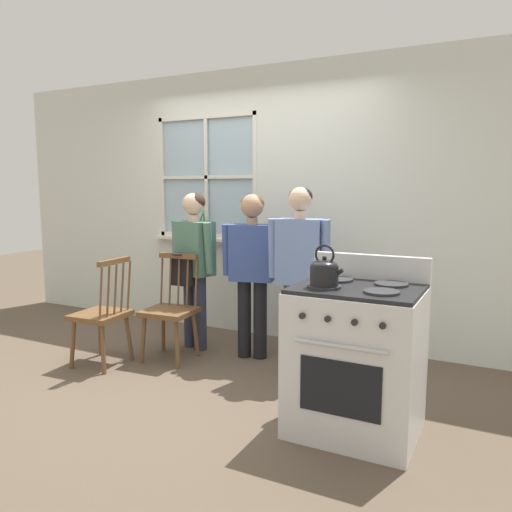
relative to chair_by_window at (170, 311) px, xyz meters
The scene contains 11 objects.
ground_plane 0.67m from the chair_by_window, 42.37° to the right, with size 16.00×16.00×0.00m, color brown.
wall_back 1.45m from the chair_by_window, 68.52° to the left, with size 6.40×0.16×2.70m.
chair_by_window is the anchor object (origin of this frame).
chair_near_wall 0.58m from the chair_by_window, 138.30° to the right, with size 0.43×0.45×0.93m.
person_elderly_left 0.58m from the chair_by_window, 86.85° to the left, with size 0.55×0.31×1.47m.
person_teen_center 0.85m from the chair_by_window, 30.20° to the left, with size 0.54×0.29×1.46m.
person_adult_right 1.25m from the chair_by_window, 10.41° to the left, with size 0.52×0.26×1.52m.
stove 1.92m from the chair_by_window, 17.00° to the right, with size 0.76×0.68×1.08m.
kettle 1.89m from the chair_by_window, 22.60° to the right, with size 0.21×0.17×0.25m.
potted_plant 1.20m from the chair_by_window, 106.17° to the left, with size 0.13×0.12×0.32m.
handbag 0.40m from the chair_by_window, 94.69° to the left, with size 0.23×0.20×0.31m.
Camera 1 is at (2.25, -3.14, 1.52)m, focal length 35.00 mm.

